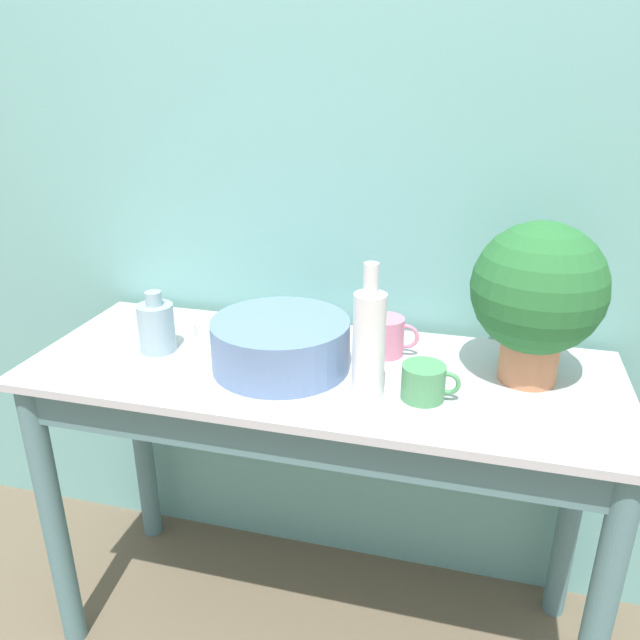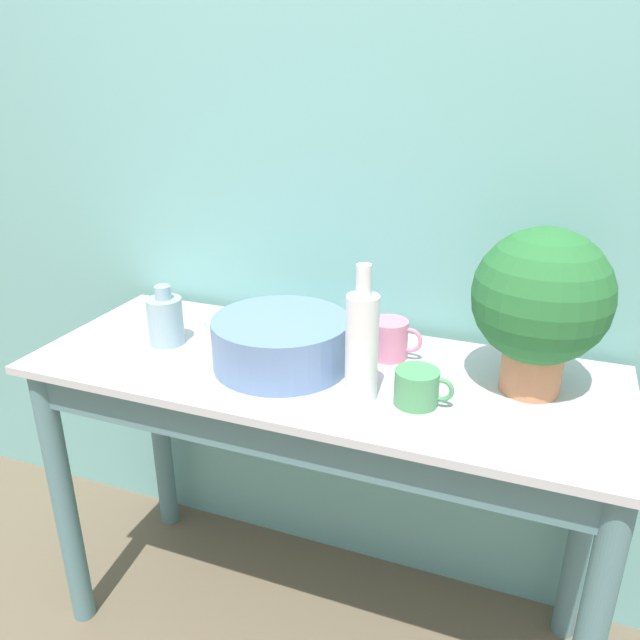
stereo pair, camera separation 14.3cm
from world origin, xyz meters
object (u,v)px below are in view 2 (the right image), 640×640
bottle_short (165,320)px  mug_green (417,387)px  potted_plant (541,301)px  bowl_wash_large (281,342)px  mug_pink (390,339)px  bottle_tall (362,345)px  bowl_small_enamel_white (227,324)px

bottle_short → mug_green: bottle_short is taller
potted_plant → mug_green: (-0.22, -0.15, -0.17)m
bowl_wash_large → mug_pink: size_ratio=2.50×
bottle_tall → mug_pink: bottle_tall is taller
bottle_tall → bowl_small_enamel_white: size_ratio=2.46×
mug_pink → mug_green: bearing=-60.2°
potted_plant → mug_pink: bearing=171.0°
mug_green → bottle_tall: bearing=-171.2°
bowl_wash_large → bottle_short: size_ratio=2.09×
bowl_wash_large → potted_plant: bearing=8.4°
potted_plant → mug_green: 0.31m
mug_green → bowl_small_enamel_white: bearing=160.8°
potted_plant → bottle_short: (-0.89, -0.07, -0.14)m
bowl_wash_large → bottle_short: bearing=178.2°
potted_plant → bowl_small_enamel_white: size_ratio=2.99×
bottle_short → mug_green: size_ratio=1.24×
mug_green → bowl_wash_large: bearing=169.1°
potted_plant → bottle_tall: bearing=-153.6°
bowl_wash_large → bottle_short: 0.33m
bottle_tall → mug_pink: bearing=89.0°
mug_pink → bowl_wash_large: bearing=-149.4°
bowl_wash_large → bowl_small_enamel_white: 0.26m
mug_pink → mug_green: size_ratio=1.03×
bottle_short → bowl_small_enamel_white: (0.11, 0.12, -0.04)m
potted_plant → bottle_tall: (-0.34, -0.17, -0.08)m
potted_plant → bottle_tall: potted_plant is taller
bowl_wash_large → mug_green: 0.35m
bottle_tall → mug_green: (0.12, 0.02, -0.09)m
potted_plant → bottle_short: 0.90m
bottle_short → bowl_small_enamel_white: bottle_short is taller
bottle_short → mug_pink: bottle_short is taller
bottle_short → mug_green: bearing=-6.5°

